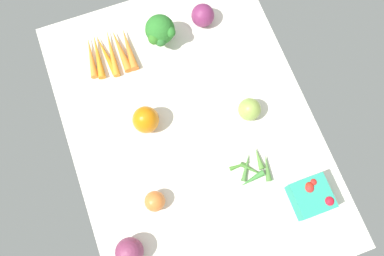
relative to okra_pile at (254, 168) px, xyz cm
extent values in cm
cube|color=silver|center=(18.35, 13.60, -1.88)|extent=(104.00, 76.00, 2.00)
cone|color=#4A8A31|center=(2.44, 3.56, -0.20)|extent=(1.38, 7.02, 1.35)
cone|color=#568C39|center=(2.60, -2.47, 0.05)|extent=(7.30, 2.61, 1.85)
cone|color=#40873B|center=(-2.86, 2.06, 0.11)|extent=(3.44, 8.45, 1.98)
cone|color=#4D7F38|center=(-1.06, -3.79, 0.07)|extent=(8.58, 4.01, 1.90)
cone|color=#4B803B|center=(1.37, 2.06, -0.07)|extent=(8.46, 6.33, 1.63)
cone|color=#42792E|center=(-0.17, 0.77, -0.15)|extent=(6.99, 6.55, 1.47)
sphere|color=orange|center=(0.70, 31.63, 2.20)|extent=(6.16, 6.16, 6.16)
sphere|color=#782857|center=(53.63, -3.09, 3.01)|extent=(7.79, 7.79, 7.79)
cone|color=orange|center=(51.92, 23.88, 0.57)|extent=(16.10, 3.56, 2.90)
cone|color=orange|center=(52.19, 26.63, 0.57)|extent=(16.48, 3.87, 2.90)
cone|color=orange|center=(52.48, 29.60, 0.32)|extent=(17.71, 4.00, 2.40)
cone|color=orange|center=(52.69, 31.70, 0.14)|extent=(16.10, 4.13, 2.05)
cone|color=orange|center=(52.95, 34.26, 0.36)|extent=(16.83, 4.22, 2.48)
cone|color=orange|center=(53.17, 36.49, 0.34)|extent=(15.19, 4.23, 2.43)
sphere|color=#7F3254|center=(-10.37, 42.75, 3.18)|extent=(8.13, 8.13, 8.13)
cylinder|color=#96BB7E|center=(51.56, 12.49, 0.90)|extent=(3.73, 3.73, 3.57)
sphere|color=#2A7328|center=(51.56, 12.49, 6.31)|extent=(9.64, 9.64, 9.64)
sphere|color=#2C7829|center=(48.68, 9.93, 7.84)|extent=(3.48, 3.48, 3.48)
sphere|color=#317323|center=(48.91, 15.29, 6.73)|extent=(3.98, 3.98, 3.98)
sphere|color=#2D6F2E|center=(47.87, 13.58, 6.05)|extent=(3.82, 3.82, 3.82)
sphere|color=#8DA849|center=(17.46, -5.20, 2.70)|extent=(7.16, 7.16, 7.16)
ellipsoid|color=orange|center=(24.89, 26.30, 3.93)|extent=(10.54, 10.54, 9.61)
cube|color=teal|center=(-13.80, -11.71, 2.51)|extent=(10.71, 10.71, 6.77)
sphere|color=red|center=(-16.80, -15.23, 5.22)|extent=(3.02, 3.02, 3.02)
sphere|color=red|center=(-10.99, -11.66, 5.43)|extent=(2.66, 2.66, 2.66)
sphere|color=red|center=(-10.28, -13.27, 5.13)|extent=(2.47, 2.47, 2.47)
sphere|color=red|center=(-11.48, -11.44, 5.21)|extent=(3.00, 3.00, 3.00)
camera|label=1|loc=(-16.43, 26.28, 123.03)|focal=38.29mm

